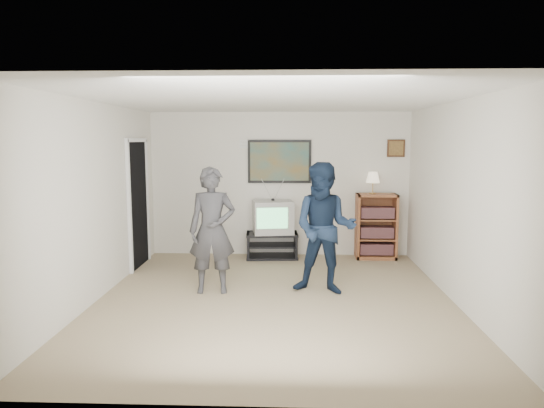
# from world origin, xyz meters

# --- Properties ---
(room_shell) EXTENTS (4.51, 5.00, 2.51)m
(room_shell) POSITION_xyz_m (0.00, 0.35, 1.25)
(room_shell) COLOR #817352
(room_shell) RESTS_ON ground
(media_stand) EXTENTS (0.91, 0.54, 0.44)m
(media_stand) POSITION_xyz_m (-0.12, 2.23, 0.22)
(media_stand) COLOR black
(media_stand) RESTS_ON room_shell
(crt_television) EXTENTS (0.74, 0.65, 0.56)m
(crt_television) POSITION_xyz_m (-0.10, 2.23, 0.72)
(crt_television) COLOR #9E9D99
(crt_television) RESTS_ON media_stand
(bookshelf) EXTENTS (0.68, 0.39, 1.11)m
(bookshelf) POSITION_xyz_m (1.66, 2.28, 0.56)
(bookshelf) COLOR brown
(bookshelf) RESTS_ON room_shell
(table_lamp) EXTENTS (0.23, 0.23, 0.37)m
(table_lamp) POSITION_xyz_m (1.59, 2.30, 1.30)
(table_lamp) COLOR beige
(table_lamp) RESTS_ON bookshelf
(person_tall) EXTENTS (0.65, 0.46, 1.67)m
(person_tall) POSITION_xyz_m (-0.83, 0.30, 0.84)
(person_tall) COLOR #333335
(person_tall) RESTS_ON room_shell
(person_short) EXTENTS (0.96, 0.82, 1.74)m
(person_short) POSITION_xyz_m (0.65, 0.33, 0.87)
(person_short) COLOR #121E33
(person_short) RESTS_ON room_shell
(controller_left) EXTENTS (0.06, 0.12, 0.03)m
(controller_left) POSITION_xyz_m (-0.79, 0.53, 1.17)
(controller_left) COLOR white
(controller_left) RESTS_ON person_tall
(controller_right) EXTENTS (0.05, 0.13, 0.04)m
(controller_right) POSITION_xyz_m (0.62, 0.52, 1.11)
(controller_right) COLOR white
(controller_right) RESTS_ON person_short
(poster) EXTENTS (1.10, 0.03, 0.75)m
(poster) POSITION_xyz_m (0.00, 2.48, 1.65)
(poster) COLOR black
(poster) RESTS_ON room_shell
(air_vent) EXTENTS (0.28, 0.02, 0.14)m
(air_vent) POSITION_xyz_m (-0.55, 2.48, 1.95)
(air_vent) COLOR white
(air_vent) RESTS_ON room_shell
(small_picture) EXTENTS (0.30, 0.03, 0.30)m
(small_picture) POSITION_xyz_m (2.00, 2.48, 1.88)
(small_picture) COLOR #311A0F
(small_picture) RESTS_ON room_shell
(doorway) EXTENTS (0.03, 0.85, 2.00)m
(doorway) POSITION_xyz_m (-2.23, 1.60, 1.00)
(doorway) COLOR black
(doorway) RESTS_ON room_shell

